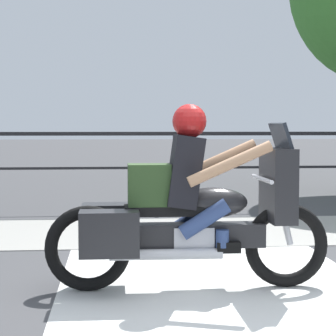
% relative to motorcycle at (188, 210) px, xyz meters
% --- Properties ---
extents(ground_plane, '(120.00, 120.00, 0.00)m').
position_rel_motorcycle_xyz_m(ground_plane, '(0.37, -0.37, -0.68)').
color(ground_plane, '#424244').
extents(sidewalk_band, '(44.00, 2.40, 0.01)m').
position_rel_motorcycle_xyz_m(sidewalk_band, '(0.37, 3.03, -0.68)').
color(sidewalk_band, '#99968E').
rests_on(sidewalk_band, ground).
extents(crosswalk_band, '(2.72, 6.00, 0.01)m').
position_rel_motorcycle_xyz_m(crosswalk_band, '(0.26, -0.57, -0.68)').
color(crosswalk_band, silver).
rests_on(crosswalk_band, ground).
extents(fence_railing, '(36.00, 0.05, 1.29)m').
position_rel_motorcycle_xyz_m(fence_railing, '(0.37, 5.06, 0.33)').
color(fence_railing, black).
rests_on(fence_railing, ground).
extents(motorcycle, '(2.43, 0.76, 1.58)m').
position_rel_motorcycle_xyz_m(motorcycle, '(0.00, 0.00, 0.00)').
color(motorcycle, black).
rests_on(motorcycle, ground).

